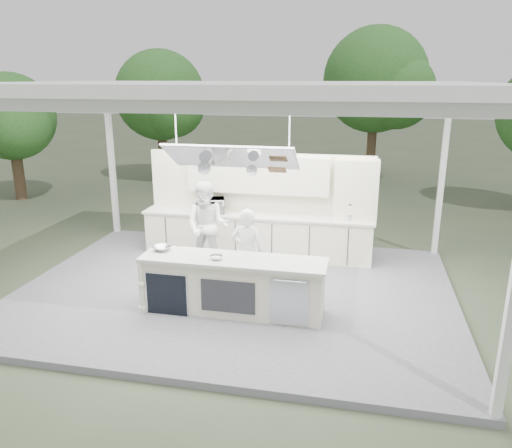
% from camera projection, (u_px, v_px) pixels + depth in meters
% --- Properties ---
extents(ground, '(90.00, 90.00, 0.00)m').
position_uv_depth(ground, '(236.00, 295.00, 9.41)').
color(ground, '#404831').
rests_on(ground, ground).
extents(stage_deck, '(8.00, 6.00, 0.12)m').
position_uv_depth(stage_deck, '(236.00, 292.00, 9.39)').
color(stage_deck, slate).
rests_on(stage_deck, ground).
extents(tent, '(8.20, 6.20, 3.86)m').
position_uv_depth(tent, '(233.00, 91.00, 8.35)').
color(tent, white).
rests_on(tent, ground).
extents(demo_island, '(3.10, 0.79, 0.95)m').
position_uv_depth(demo_island, '(232.00, 285.00, 8.35)').
color(demo_island, beige).
rests_on(demo_island, stage_deck).
extents(back_counter, '(5.08, 0.72, 0.95)m').
position_uv_depth(back_counter, '(257.00, 235.00, 11.02)').
color(back_counter, beige).
rests_on(back_counter, stage_deck).
extents(back_wall_unit, '(5.05, 0.48, 2.25)m').
position_uv_depth(back_wall_unit, '(279.00, 190.00, 10.86)').
color(back_wall_unit, beige).
rests_on(back_wall_unit, stage_deck).
extents(tree_cluster, '(19.55, 9.40, 5.85)m').
position_uv_depth(tree_cluster, '(299.00, 97.00, 17.68)').
color(tree_cluster, '#483624').
rests_on(tree_cluster, ground).
extents(head_chef, '(0.60, 0.39, 1.62)m').
position_uv_depth(head_chef, '(247.00, 252.00, 8.91)').
color(head_chef, white).
rests_on(head_chef, stage_deck).
extents(sous_chef, '(0.91, 0.71, 1.85)m').
position_uv_depth(sous_chef, '(207.00, 227.00, 10.05)').
color(sous_chef, white).
rests_on(sous_chef, stage_deck).
extents(toaster_oven, '(0.69, 0.57, 0.33)m').
position_uv_depth(toaster_oven, '(211.00, 206.00, 10.93)').
color(toaster_oven, silver).
rests_on(toaster_oven, back_counter).
extents(bowl_large, '(0.38, 0.38, 0.08)m').
position_uv_depth(bowl_large, '(162.00, 248.00, 8.59)').
color(bowl_large, '#B6B7BD').
rests_on(bowl_large, demo_island).
extents(bowl_small, '(0.24, 0.24, 0.07)m').
position_uv_depth(bowl_small, '(216.00, 257.00, 8.17)').
color(bowl_small, silver).
rests_on(bowl_small, demo_island).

